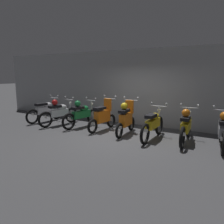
# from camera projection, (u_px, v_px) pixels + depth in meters

# --- Properties ---
(ground_plane) EXTENTS (80.00, 80.00, 0.00)m
(ground_plane) POSITION_uv_depth(u_px,v_px,m) (118.00, 138.00, 7.32)
(ground_plane) COLOR #424244
(back_wall) EXTENTS (16.11, 0.30, 3.10)m
(back_wall) POSITION_uv_depth(u_px,v_px,m) (145.00, 88.00, 9.01)
(back_wall) COLOR #9EA0A3
(back_wall) RESTS_ON ground
(motorbike_slot_0) EXTENTS (0.59, 1.95, 1.15)m
(motorbike_slot_0) POSITION_uv_depth(u_px,v_px,m) (45.00, 111.00, 9.78)
(motorbike_slot_0) COLOR black
(motorbike_slot_0) RESTS_ON ground
(motorbike_slot_1) EXTENTS (0.62, 1.93, 1.15)m
(motorbike_slot_1) POSITION_uv_depth(u_px,v_px,m) (59.00, 112.00, 9.10)
(motorbike_slot_1) COLOR black
(motorbike_slot_1) RESTS_ON ground
(motorbike_slot_2) EXTENTS (0.58, 1.94, 1.15)m
(motorbike_slot_2) POSITION_uv_depth(u_px,v_px,m) (82.00, 114.00, 8.77)
(motorbike_slot_2) COLOR black
(motorbike_slot_2) RESTS_ON ground
(motorbike_slot_3) EXTENTS (0.59, 1.68, 1.29)m
(motorbike_slot_3) POSITION_uv_depth(u_px,v_px,m) (103.00, 116.00, 8.26)
(motorbike_slot_3) COLOR black
(motorbike_slot_3) RESTS_ON ground
(motorbike_slot_4) EXTENTS (0.59, 1.68, 1.29)m
(motorbike_slot_4) POSITION_uv_depth(u_px,v_px,m) (126.00, 118.00, 7.69)
(motorbike_slot_4) COLOR black
(motorbike_slot_4) RESTS_ON ground
(motorbike_slot_5) EXTENTS (0.59, 1.95, 1.15)m
(motorbike_slot_5) POSITION_uv_depth(u_px,v_px,m) (153.00, 124.00, 7.14)
(motorbike_slot_5) COLOR black
(motorbike_slot_5) RESTS_ON ground
(motorbike_slot_6) EXTENTS (0.59, 1.95, 1.15)m
(motorbike_slot_6) POSITION_uv_depth(u_px,v_px,m) (186.00, 126.00, 6.75)
(motorbike_slot_6) COLOR black
(motorbike_slot_6) RESTS_ON ground
(motorbike_slot_7) EXTENTS (0.59, 1.95, 1.15)m
(motorbike_slot_7) POSITION_uv_depth(u_px,v_px,m) (223.00, 130.00, 6.27)
(motorbike_slot_7) COLOR black
(motorbike_slot_7) RESTS_ON ground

